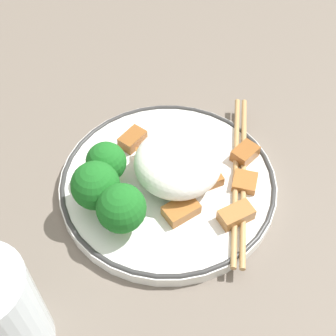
# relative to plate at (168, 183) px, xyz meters

# --- Properties ---
(ground_plane) EXTENTS (3.00, 3.00, 0.00)m
(ground_plane) POSITION_rel_plate_xyz_m (0.00, 0.00, -0.01)
(ground_plane) COLOR #665B51
(plate) EXTENTS (0.23, 0.23, 0.02)m
(plate) POSITION_rel_plate_xyz_m (0.00, 0.00, 0.00)
(plate) COLOR white
(plate) RESTS_ON ground_plane
(rice_mound) EXTENTS (0.09, 0.09, 0.05)m
(rice_mound) POSITION_rel_plate_xyz_m (-0.01, 0.00, 0.03)
(rice_mound) COLOR white
(rice_mound) RESTS_ON plate
(broccoli_back_left) EXTENTS (0.04, 0.04, 0.05)m
(broccoli_back_left) POSITION_rel_plate_xyz_m (0.06, -0.02, 0.03)
(broccoli_back_left) COLOR #7FB756
(broccoli_back_left) RESTS_ON plate
(broccoli_back_center) EXTENTS (0.05, 0.05, 0.06)m
(broccoli_back_center) POSITION_rel_plate_xyz_m (0.07, 0.01, 0.04)
(broccoli_back_center) COLOR #7FB756
(broccoli_back_center) RESTS_ON plate
(broccoli_back_right) EXTENTS (0.05, 0.05, 0.05)m
(broccoli_back_right) POSITION_rel_plate_xyz_m (0.06, 0.04, 0.04)
(broccoli_back_right) COLOR #7FB756
(broccoli_back_right) RESTS_ON plate
(meat_near_front) EXTENTS (0.04, 0.03, 0.01)m
(meat_near_front) POSITION_rel_plate_xyz_m (-0.04, -0.03, 0.01)
(meat_near_front) COLOR brown
(meat_near_front) RESTS_ON plate
(meat_near_left) EXTENTS (0.04, 0.03, 0.01)m
(meat_near_left) POSITION_rel_plate_xyz_m (-0.00, 0.04, 0.01)
(meat_near_left) COLOR #995B28
(meat_near_left) RESTS_ON plate
(meat_near_right) EXTENTS (0.04, 0.02, 0.01)m
(meat_near_right) POSITION_rel_plate_xyz_m (-0.05, 0.06, 0.01)
(meat_near_right) COLOR #9E6633
(meat_near_right) RESTS_ON plate
(meat_near_back) EXTENTS (0.03, 0.03, 0.01)m
(meat_near_back) POSITION_rel_plate_xyz_m (0.01, -0.03, 0.01)
(meat_near_back) COLOR #995B28
(meat_near_back) RESTS_ON plate
(meat_on_rice_edge) EXTENTS (0.03, 0.03, 0.01)m
(meat_on_rice_edge) POSITION_rel_plate_xyz_m (-0.07, 0.03, 0.01)
(meat_on_rice_edge) COLOR #995B28
(meat_on_rice_edge) RESTS_ON plate
(meat_mid_left) EXTENTS (0.03, 0.03, 0.01)m
(meat_mid_left) POSITION_rel_plate_xyz_m (0.02, -0.06, 0.01)
(meat_mid_left) COLOR brown
(meat_mid_left) RESTS_ON plate
(meat_mid_right) EXTENTS (0.03, 0.03, 0.01)m
(meat_mid_right) POSITION_rel_plate_xyz_m (-0.04, 0.01, 0.01)
(meat_mid_right) COLOR #995B28
(meat_mid_right) RESTS_ON plate
(meat_far_scatter) EXTENTS (0.03, 0.03, 0.01)m
(meat_far_scatter) POSITION_rel_plate_xyz_m (-0.09, -0.01, 0.01)
(meat_far_scatter) COLOR brown
(meat_far_scatter) RESTS_ON plate
(chopsticks) EXTENTS (0.10, 0.21, 0.01)m
(chopsticks) POSITION_rel_plate_xyz_m (-0.07, 0.02, 0.01)
(chopsticks) COLOR #AD8451
(chopsticks) RESTS_ON plate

